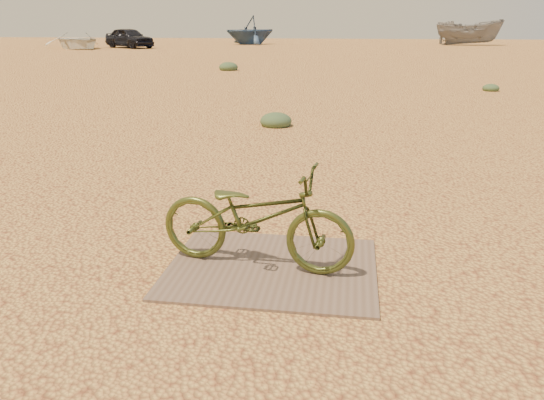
# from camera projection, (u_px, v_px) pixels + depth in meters

# --- Properties ---
(ground) EXTENTS (120.00, 120.00, 0.00)m
(ground) POSITION_uv_depth(u_px,v_px,m) (245.00, 253.00, 4.51)
(ground) COLOR #E7B55A
(ground) RESTS_ON ground
(plywood_board) EXTENTS (1.64, 1.33, 0.02)m
(plywood_board) POSITION_uv_depth(u_px,v_px,m) (272.00, 268.00, 4.23)
(plywood_board) COLOR brown
(plywood_board) RESTS_ON ground
(bicycle) EXTENTS (1.62, 0.76, 0.82)m
(bicycle) POSITION_uv_depth(u_px,v_px,m) (256.00, 217.00, 4.12)
(bicycle) COLOR #404B1E
(bicycle) RESTS_ON plywood_board
(car) EXTENTS (4.54, 3.74, 1.46)m
(car) POSITION_uv_depth(u_px,v_px,m) (129.00, 38.00, 39.22)
(car) COLOR black
(car) RESTS_ON ground
(boat_near_left) EXTENTS (6.51, 6.70, 1.13)m
(boat_near_left) POSITION_uv_depth(u_px,v_px,m) (77.00, 41.00, 38.28)
(boat_near_left) COLOR silver
(boat_near_left) RESTS_ON ground
(boat_far_left) EXTENTS (5.99, 5.93, 2.39)m
(boat_far_left) POSITION_uv_depth(u_px,v_px,m) (250.00, 30.00, 45.24)
(boat_far_left) COLOR #354F73
(boat_far_left) RESTS_ON ground
(boat_mid_right) EXTENTS (5.39, 2.26, 2.05)m
(boat_mid_right) POSITION_uv_depth(u_px,v_px,m) (469.00, 32.00, 43.73)
(boat_mid_right) COLOR slate
(boat_mid_right) RESTS_ON ground
(kale_a) EXTENTS (0.60, 0.60, 0.33)m
(kale_a) POSITION_uv_depth(u_px,v_px,m) (276.00, 126.00, 10.02)
(kale_a) COLOR #4A603D
(kale_a) RESTS_ON ground
(kale_b) EXTENTS (0.46, 0.46, 0.25)m
(kale_b) POSITION_uv_depth(u_px,v_px,m) (491.00, 91.00, 15.08)
(kale_b) COLOR #4A603D
(kale_b) RESTS_ON ground
(kale_c) EXTENTS (0.77, 0.77, 0.42)m
(kale_c) POSITION_uv_depth(u_px,v_px,m) (229.00, 70.00, 21.46)
(kale_c) COLOR #4A603D
(kale_c) RESTS_ON ground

